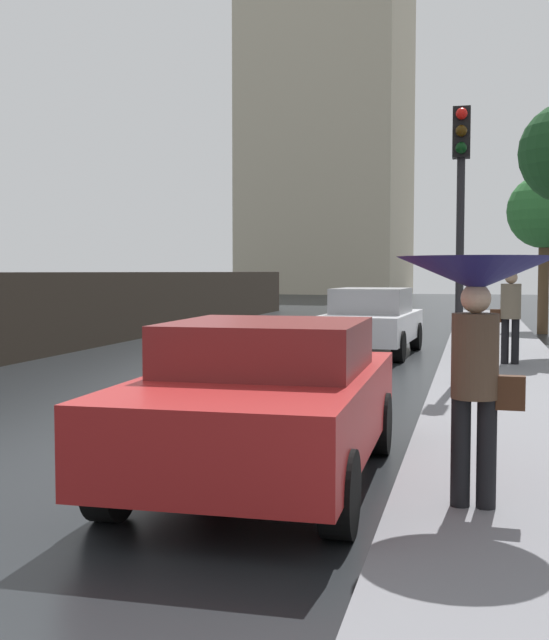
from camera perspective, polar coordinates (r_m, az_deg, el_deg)
sidewalk_strip at (r=6.30m, az=18.60°, el=-12.88°), size 2.20×60.00×0.14m
car_white_near_kerb at (r=17.60m, az=6.98°, el=-0.04°), size 1.99×4.16×1.46m
car_red_mid_road at (r=6.92m, az=-0.64°, el=-5.68°), size 1.96×3.95×1.39m
pedestrian_with_umbrella_near at (r=5.79m, az=14.24°, el=1.24°), size 1.12×1.12×1.79m
pedestrian_with_umbrella_far at (r=15.09m, az=16.56°, el=2.68°), size 1.02×1.02×1.90m
traffic_light at (r=12.40m, az=13.18°, el=8.91°), size 0.26×0.39×4.13m
street_tree_mid at (r=24.61m, az=18.78°, el=7.26°), size 2.16×2.16×4.66m
distant_tower at (r=67.87m, az=3.64°, el=13.95°), size 14.24×9.83×32.08m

